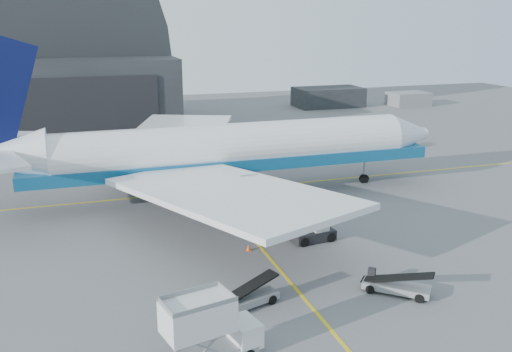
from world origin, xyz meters
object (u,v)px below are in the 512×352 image
object	(u,v)px
belt_loader_a	(244,299)
belt_loader_b	(396,285)
airliner	(216,151)
catering_truck	(207,331)
pushback_tug	(313,233)

from	to	relation	value
belt_loader_a	belt_loader_b	world-z (taller)	belt_loader_a
airliner	belt_loader_a	bearing A→B (deg)	-99.85
catering_truck	pushback_tug	bearing A→B (deg)	36.15
airliner	belt_loader_a	size ratio (longest dim) A/B	10.20
pushback_tug	belt_loader_b	size ratio (longest dim) A/B	0.88
catering_truck	belt_loader_b	size ratio (longest dim) A/B	1.35
catering_truck	belt_loader_b	xyz separation A→B (m)	(14.21, 4.05, -1.40)
airliner	catering_truck	bearing A→B (deg)	-105.10
belt_loader_a	belt_loader_b	distance (m)	10.57
airliner	catering_truck	size ratio (longest dim) A/B	8.54
belt_loader_a	pushback_tug	bearing A→B (deg)	27.83
belt_loader_a	belt_loader_b	xyz separation A→B (m)	(10.49, -1.32, -0.01)
catering_truck	pushback_tug	world-z (taller)	catering_truck
airliner	belt_loader_a	xyz separation A→B (m)	(-4.09, -23.58, -4.43)
pushback_tug	airliner	bearing A→B (deg)	102.38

